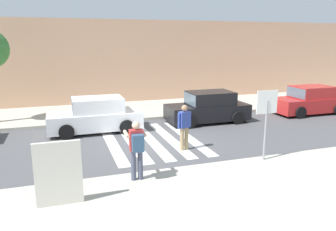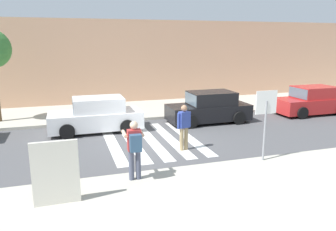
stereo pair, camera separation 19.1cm
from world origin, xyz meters
TOP-DOWN VIEW (x-y plane):
  - ground_plane at (0.00, 0.00)m, footprint 120.00×120.00m
  - sidewalk_near at (0.00, -6.20)m, footprint 60.00×6.00m
  - sidewalk_far at (0.00, 6.00)m, footprint 60.00×4.80m
  - building_facade_far at (0.00, 10.40)m, footprint 56.00×4.00m
  - crosswalk_stripe_0 at (-1.60, 0.20)m, footprint 0.44×5.20m
  - crosswalk_stripe_1 at (-0.80, 0.20)m, footprint 0.44×5.20m
  - crosswalk_stripe_2 at (0.00, 0.20)m, footprint 0.44×5.20m
  - crosswalk_stripe_3 at (0.80, 0.20)m, footprint 0.44×5.20m
  - crosswalk_stripe_4 at (1.60, 0.20)m, footprint 0.44×5.20m
  - stop_sign at (2.88, -3.48)m, footprint 0.76×0.08m
  - photographer_with_backpack at (-1.51, -3.75)m, footprint 0.60×0.85m
  - pedestrian_crossing at (0.86, -1.35)m, footprint 0.57×0.32m
  - parked_car_white at (-2.00, 2.30)m, footprint 4.10×1.92m
  - parked_car_black at (3.55, 2.30)m, footprint 4.10×1.92m
  - parked_car_red at (9.83, 2.30)m, footprint 4.10×1.92m
  - advertising_board at (-3.61, -4.56)m, footprint 1.10×0.11m

SIDE VIEW (x-z plane):
  - ground_plane at x=0.00m, z-range 0.00..0.00m
  - crosswalk_stripe_0 at x=-1.60m, z-range 0.00..0.01m
  - crosswalk_stripe_1 at x=-0.80m, z-range 0.00..0.01m
  - crosswalk_stripe_2 at x=0.00m, z-range 0.00..0.01m
  - crosswalk_stripe_3 at x=0.80m, z-range 0.00..0.01m
  - crosswalk_stripe_4 at x=1.60m, z-range 0.00..0.01m
  - sidewalk_near at x=0.00m, z-range 0.00..0.14m
  - sidewalk_far at x=0.00m, z-range 0.00..0.14m
  - parked_car_white at x=-2.00m, z-range -0.05..1.50m
  - parked_car_black at x=3.55m, z-range -0.05..1.50m
  - parked_car_red at x=9.83m, z-range -0.05..1.50m
  - advertising_board at x=-3.61m, z-range 0.14..1.74m
  - pedestrian_crossing at x=0.86m, z-range 0.11..1.84m
  - photographer_with_backpack at x=-1.51m, z-range 0.31..2.03m
  - stop_sign at x=2.88m, z-range 0.67..3.01m
  - building_facade_far at x=0.00m, z-range 0.00..5.31m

